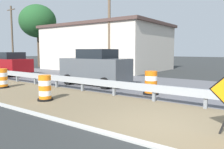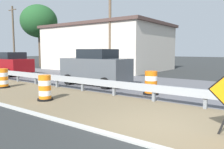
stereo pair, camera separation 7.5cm
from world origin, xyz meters
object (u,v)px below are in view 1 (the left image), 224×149
Objects in this scene: car_lead_near_lane at (10,64)px; traffic_barrel_mid at (2,79)px; traffic_barrel_nearest at (151,84)px; car_trailing_far_lane at (96,67)px; traffic_barrel_close at (45,89)px; utility_pole_near at (109,26)px; utility_pole_mid at (12,35)px.

traffic_barrel_mid is at bearing 147.73° from car_lead_near_lane.
traffic_barrel_nearest is 0.26× the size of car_trailing_far_lane.
car_trailing_far_lane reaches higher than traffic_barrel_mid.
traffic_barrel_nearest is 8.31m from traffic_barrel_mid.
traffic_barrel_close is 0.13× the size of utility_pole_near.
utility_pole_near reaches higher than traffic_barrel_close.
utility_pole_mid reaches higher than traffic_barrel_nearest.
utility_pole_near is (6.53, 7.37, 3.81)m from traffic_barrel_nearest.
traffic_barrel_close is 4.71m from traffic_barrel_mid.
utility_pole_near is (5.92, -6.20, 3.33)m from car_lead_near_lane.
traffic_barrel_nearest is 1.04× the size of traffic_barrel_mid.
utility_pole_mid is at bearing -30.60° from car_lead_near_lane.
traffic_barrel_nearest is 0.13× the size of utility_pole_near.
car_lead_near_lane is at bearing 67.15° from traffic_barrel_close.
traffic_barrel_nearest is 1.05× the size of traffic_barrel_close.
traffic_barrel_nearest reaches higher than traffic_barrel_mid.
utility_pole_near is (10.37, 4.37, 3.83)m from traffic_barrel_close.
utility_pole_near is 17.27m from utility_pole_mid.
utility_pole_mid reaches higher than car_trailing_far_lane.
utility_pole_mid reaches higher than car_lead_near_lane.
car_lead_near_lane reaches higher than traffic_barrel_mid.
car_trailing_far_lane is at bearing -107.74° from utility_pole_mid.
car_trailing_far_lane reaches higher than traffic_barrel_close.
utility_pole_near reaches higher than car_lead_near_lane.
car_lead_near_lane is 0.97× the size of car_trailing_far_lane.
traffic_barrel_close is at bearing -117.31° from utility_pole_mid.
traffic_barrel_close is 0.25× the size of car_trailing_far_lane.
car_lead_near_lane is (4.46, 10.57, 0.51)m from traffic_barrel_close.
utility_pole_mid reaches higher than traffic_barrel_close.
utility_pole_near reaches higher than traffic_barrel_nearest.
car_trailing_far_lane is at bearing -178.44° from car_lead_near_lane.
car_trailing_far_lane reaches higher than car_lead_near_lane.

